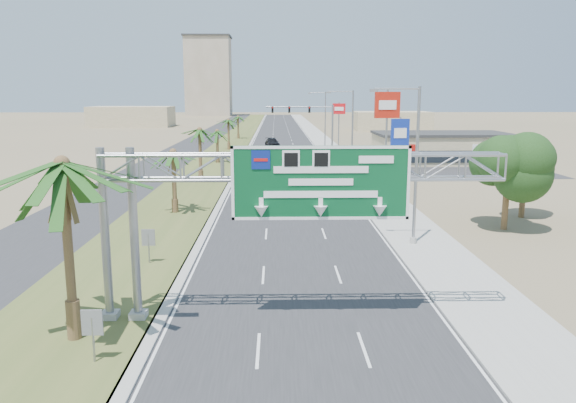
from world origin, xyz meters
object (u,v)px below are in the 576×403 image
Objects in this scene: pole_sign_red_far at (339,113)px; pole_sign_blue at (400,135)px; car_mid_lane at (303,183)px; car_left_lane at (256,197)px; pole_sign_red_near at (387,112)px; palm_near at (62,165)px; car_right_lane at (312,162)px; sign_gantry at (282,180)px; car_far at (272,143)px; store_building at (441,149)px; signal_mast at (319,126)px.

pole_sign_blue is at bearing -86.25° from pole_sign_red_far.
car_mid_lane is 41.60m from pole_sign_red_far.
pole_sign_red_near is at bearing 18.40° from car_left_lane.
palm_near is 55.13m from car_right_lane.
sign_gantry is 2.33× the size of pole_sign_blue.
sign_gantry is 2.04× the size of pole_sign_red_far.
car_far is at bearing 107.80° from pole_sign_blue.
pole_sign_red_near is 44.78m from pole_sign_red_far.
car_left_lane is 10.21m from car_mid_lane.
car_left_lane is at bearing -104.18° from pole_sign_red_far.
palm_near is 1.53× the size of car_far.
palm_near is at bearing -166.68° from sign_gantry.
pole_sign_red_far is (12.52, 49.56, 5.69)m from car_left_lane.
store_building is 2.19× the size of pole_sign_red_far.
sign_gantry is 3.06× the size of car_far.
pole_sign_blue is 0.87× the size of pole_sign_red_far.
store_building is at bearing 19.70° from car_right_lane.
car_far is 0.76× the size of pole_sign_blue.
sign_gantry is 51.84m from car_right_lane.
car_far reaches higher than car_right_lane.
signal_mast is 1.43× the size of pole_sign_blue.
car_far is (7.19, 82.62, -6.14)m from palm_near.
car_right_lane is at bearing 76.65° from palm_near.
car_far is (0.99, 55.88, -0.01)m from car_left_lane.
palm_near is at bearing -102.66° from signal_mast.
car_right_lane is (6.45, 26.55, -0.11)m from car_left_lane.
car_right_lane is at bearing 104.33° from pole_sign_red_near.
car_mid_lane is 0.80× the size of car_right_lane.
sign_gantry is 39.43m from pole_sign_blue.
sign_gantry is at bearing -89.55° from car_right_lane.
store_building reaches higher than car_far.
signal_mast reaches higher than sign_gantry.
car_right_lane is at bearing -99.18° from signal_mast.
pole_sign_red_far reaches higher than store_building.
car_left_lane is at bearing -102.38° from signal_mast.
pole_sign_red_near reaches higher than pole_sign_red_far.
pole_sign_blue is at bearing 70.72° from sign_gantry.
car_far is at bearing 106.00° from car_right_lane.
signal_mast is 28.62m from car_mid_lane.
pole_sign_red_near reaches higher than signal_mast.
car_mid_lane is 0.49× the size of pole_sign_red_far.
signal_mast is 20.39m from car_far.
pole_sign_red_far is at bearing 70.59° from signal_mast.
pole_sign_red_far is (10.58, 74.38, 0.43)m from sign_gantry.
car_left_lane is at bearing -158.17° from pole_sign_red_near.
car_left_lane reaches higher than car_far.
sign_gantry is 34.50m from car_mid_lane.
pole_sign_blue reaches higher than car_mid_lane.
car_right_lane is 29.83m from car_far.
car_left_lane is (6.20, 26.74, -6.13)m from palm_near.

